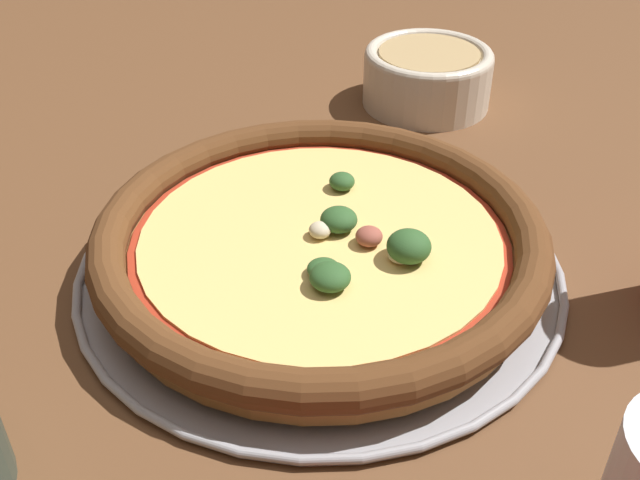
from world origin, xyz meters
The scene contains 4 objects.
ground_plane centered at (0.00, 0.00, 0.00)m, with size 3.00×3.00×0.00m, color brown.
pizza_tray centered at (0.00, 0.00, 0.00)m, with size 0.35×0.35×0.01m.
pizza centered at (0.00, 0.00, 0.03)m, with size 0.33×0.33×0.04m.
bowl_near centered at (0.30, -0.03, 0.03)m, with size 0.13×0.13×0.06m.
Camera 1 is at (-0.42, -0.11, 0.34)m, focal length 42.00 mm.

